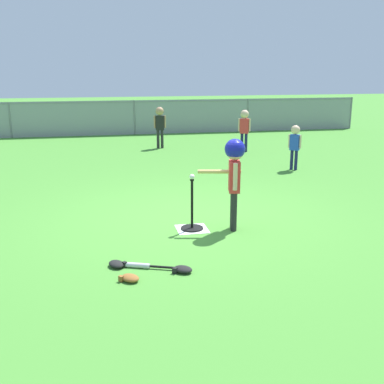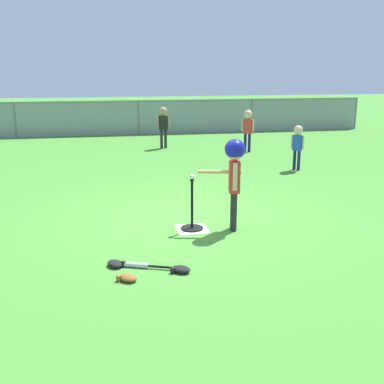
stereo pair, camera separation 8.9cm
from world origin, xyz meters
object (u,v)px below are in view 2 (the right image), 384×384
Objects in this scene: baseball_on_tee at (192,177)px; glove_near_bats at (181,269)px; fielder_near_left at (298,142)px; glove_by_plate at (128,278)px; glove_tossed_aside at (115,264)px; batting_tee at (192,221)px; fielder_deep_center at (248,125)px; batter_child at (234,166)px; spare_bat_silver at (141,265)px; fielder_deep_right at (163,122)px.

glove_near_bats is (-0.40, -1.43, -0.73)m from baseball_on_tee.
baseball_on_tee is at bearing -131.00° from fielder_near_left.
glove_tossed_aside is (-0.12, 0.41, 0.00)m from glove_by_plate.
fielder_deep_center is (2.65, 5.95, 0.61)m from batting_tee.
batting_tee is 2.71× the size of glove_by_plate.
glove_by_plate is at bearing -116.00° from fielder_deep_center.
batter_child is at bearing 53.41° from glove_near_bats.
baseball_on_tee reaches higher than glove_by_plate.
fielder_near_left is 1.64× the size of spare_bat_silver.
batter_child reaches higher than batting_tee.
glove_near_bats and glove_tossed_aside have the same top height.
batting_tee is 1.84m from glove_by_plate.
glove_tossed_aside is (-1.69, -1.01, -0.89)m from batter_child.
glove_tossed_aside is at bearing 106.31° from glove_by_plate.
glove_near_bats is 1.01× the size of glove_tossed_aside.
fielder_deep_right is 4.26× the size of glove_near_bats.
spare_bat_silver is 2.26× the size of glove_by_plate.
glove_by_plate is (-1.00, -1.53, -0.09)m from batting_tee.
fielder_deep_right is 4.32× the size of glove_tossed_aside.
batter_child is 1.13× the size of fielder_deep_right.
fielder_deep_right reaches higher than baseball_on_tee.
fielder_near_left reaches higher than glove_near_bats.
fielder_near_left is at bearing -80.84° from fielder_deep_center.
glove_near_bats is at bearing -22.43° from glove_tossed_aside.
spare_bat_silver is at bearing -99.24° from fielder_deep_right.
batting_tee is at bearing 55.62° from spare_bat_silver.
fielder_near_left reaches higher than batting_tee.
glove_tossed_aside is at bearing -131.98° from fielder_near_left.
fielder_deep_right is (0.50, 7.00, 0.62)m from batting_tee.
fielder_near_left reaches higher than baseball_on_tee.
fielder_deep_center is at bearing 67.57° from glove_near_bats.
glove_near_bats is at bearing -25.23° from spare_bat_silver.
glove_tossed_aside is (-3.77, -7.08, -0.69)m from fielder_deep_center.
baseball_on_tee is 0.06× the size of batter_child.
fielder_near_left is (3.04, 3.50, 0.52)m from batting_tee.
fielder_near_left is at bearing 49.00° from baseball_on_tee.
fielder_deep_right is at bearing 125.98° from fielder_near_left.
fielder_deep_center reaches higher than fielder_near_left.
fielder_deep_right is 8.32m from glove_tossed_aside.
batting_tee reaches higher than spare_bat_silver.
spare_bat_silver is at bearing 61.88° from glove_by_plate.
glove_tossed_aside is (-4.16, -4.63, -0.61)m from fielder_near_left.
batter_child is at bearing -12.00° from batting_tee.
fielder_deep_center is (2.65, 5.95, -0.04)m from baseball_on_tee.
batter_child reaches higher than fielder_deep_center.
glove_by_plate is at bearing -138.08° from batter_child.
baseball_on_tee is 1.65m from glove_near_bats.
batting_tee is 1.48m from spare_bat_silver.
batter_child is 1.30× the size of fielder_near_left.
baseball_on_tee is at bearing 55.62° from spare_bat_silver.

